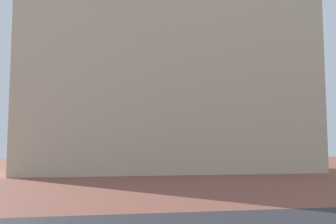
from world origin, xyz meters
The scene contains 1 object.
landmark_building centered at (4.15, 33.56, 11.52)m, with size 27.82×10.46×37.27m.
Camera 1 is at (-2.53, -1.54, 2.59)m, focal length 38.63 mm.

